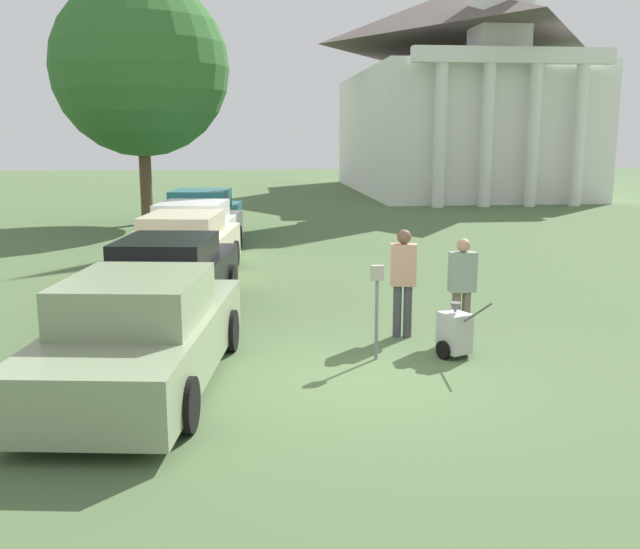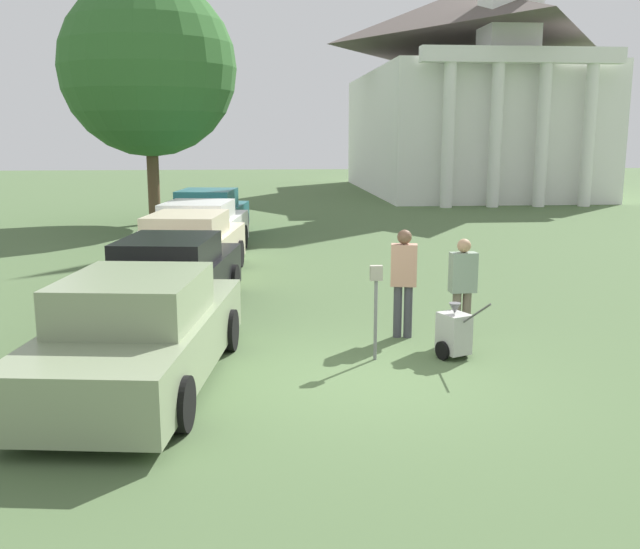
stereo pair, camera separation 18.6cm
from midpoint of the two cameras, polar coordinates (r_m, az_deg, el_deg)
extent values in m
plane|color=#4C663D|center=(9.96, 4.60, -8.24)|extent=(120.00, 120.00, 0.00)
cube|color=gray|center=(9.83, -13.60, -5.39)|extent=(2.55, 5.19, 0.76)
cube|color=gray|center=(9.48, -14.12, -1.83)|extent=(1.93, 2.30, 0.59)
cylinder|color=black|center=(11.58, -15.80, -4.18)|extent=(0.27, 0.66, 0.64)
cylinder|color=black|center=(11.13, -6.74, -4.45)|extent=(0.27, 0.66, 0.64)
cylinder|color=black|center=(8.85, -22.20, -9.35)|extent=(0.27, 0.66, 0.64)
cylinder|color=black|center=(8.26, -10.33, -10.16)|extent=(0.27, 0.66, 0.64)
cube|color=black|center=(13.26, -11.36, -0.81)|extent=(2.41, 5.05, 0.82)
cube|color=black|center=(12.96, -11.68, 1.84)|extent=(1.82, 2.23, 0.49)
cylinder|color=black|center=(14.96, -13.13, -0.51)|extent=(0.28, 0.73, 0.71)
cylinder|color=black|center=(14.58, -6.60, -0.59)|extent=(0.28, 0.73, 0.71)
cylinder|color=black|center=(12.17, -17.00, -3.36)|extent=(0.28, 0.73, 0.71)
cylinder|color=black|center=(11.70, -9.01, -3.57)|extent=(0.28, 0.73, 0.71)
cube|color=beige|center=(16.70, -10.07, 1.68)|extent=(2.48, 5.25, 0.83)
cube|color=beige|center=(16.41, -10.31, 3.90)|extent=(1.86, 2.32, 0.53)
cylinder|color=black|center=(18.45, -11.64, 1.68)|extent=(0.27, 0.70, 0.68)
cylinder|color=black|center=(18.09, -6.22, 1.66)|extent=(0.27, 0.70, 0.68)
cylinder|color=black|center=(15.49, -14.51, -0.23)|extent=(0.27, 0.70, 0.68)
cylinder|color=black|center=(15.05, -8.09, -0.30)|extent=(0.27, 0.70, 0.68)
cube|color=silver|center=(19.69, -9.32, 3.16)|extent=(2.59, 5.29, 0.85)
cube|color=silver|center=(19.41, -9.51, 5.03)|extent=(1.96, 2.34, 0.49)
cylinder|color=black|center=(21.45, -10.87, 3.03)|extent=(0.27, 0.71, 0.70)
cylinder|color=black|center=(21.09, -5.91, 3.04)|extent=(0.27, 0.71, 0.70)
cylinder|color=black|center=(18.45, -13.16, 1.64)|extent=(0.27, 0.71, 0.70)
cylinder|color=black|center=(18.02, -7.43, 1.62)|extent=(0.27, 0.71, 0.70)
cube|color=#23666B|center=(23.44, -8.65, 4.38)|extent=(2.56, 5.07, 0.78)
cube|color=#23666B|center=(23.18, -8.79, 6.00)|extent=(1.94, 2.25, 0.58)
cylinder|color=black|center=(25.12, -10.05, 4.27)|extent=(0.28, 0.75, 0.73)
cylinder|color=black|center=(24.77, -5.82, 4.28)|extent=(0.28, 0.75, 0.73)
cylinder|color=black|center=(22.22, -11.77, 3.32)|extent=(0.28, 0.75, 0.73)
cylinder|color=black|center=(21.83, -7.00, 3.34)|extent=(0.28, 0.75, 0.73)
cylinder|color=slate|center=(10.57, 4.97, -3.67)|extent=(0.05, 0.05, 1.21)
cube|color=gray|center=(10.41, 5.03, 0.12)|extent=(0.18, 0.09, 0.22)
cylinder|color=#3F3F47|center=(11.83, 7.50, -2.97)|extent=(0.14, 0.14, 0.87)
cylinder|color=#3F3F47|center=(11.82, 6.68, -2.95)|extent=(0.14, 0.14, 0.87)
cube|color=tan|center=(11.66, 7.18, 0.75)|extent=(0.46, 0.30, 0.69)
sphere|color=brown|center=(11.59, 7.24, 3.00)|extent=(0.24, 0.24, 0.24)
cylinder|color=#665B4C|center=(11.80, 12.07, -3.30)|extent=(0.14, 0.14, 0.81)
cylinder|color=#665B4C|center=(11.74, 11.30, -3.34)|extent=(0.14, 0.14, 0.81)
cube|color=gray|center=(11.61, 11.83, 0.17)|extent=(0.43, 0.25, 0.64)
sphere|color=tan|center=(11.54, 11.91, 2.27)|extent=(0.22, 0.22, 0.22)
cube|color=#B2B2AD|center=(10.88, 11.14, -4.61)|extent=(0.51, 0.55, 0.60)
cone|color=#59595B|center=(10.78, 11.22, -2.67)|extent=(0.18, 0.18, 0.16)
cylinder|color=#4C4C4C|center=(10.43, 12.88, -3.09)|extent=(0.27, 0.55, 0.43)
cylinder|color=black|center=(10.82, 10.24, -6.02)|extent=(0.16, 0.28, 0.28)
cylinder|color=black|center=(11.08, 11.93, -5.67)|extent=(0.16, 0.28, 0.28)
cube|color=white|center=(43.35, 11.32, 11.05)|extent=(10.98, 17.81, 6.78)
pyramid|color=#564C47|center=(43.84, 11.65, 19.49)|extent=(11.20, 18.17, 3.05)
cylinder|color=white|center=(33.31, 10.38, 10.83)|extent=(0.56, 0.56, 6.44)
cylinder|color=white|center=(33.95, 14.02, 10.68)|extent=(0.56, 0.56, 6.44)
cylinder|color=white|center=(34.72, 17.51, 10.50)|extent=(0.56, 0.56, 6.44)
cylinder|color=white|center=(35.61, 20.83, 10.30)|extent=(0.56, 0.56, 6.44)
cube|color=white|center=(34.50, 16.11, 16.53)|extent=(9.33, 0.70, 0.70)
cylinder|color=brown|center=(27.48, -12.98, 7.07)|extent=(0.44, 0.44, 2.97)
sphere|color=#33662D|center=(27.52, -13.37, 15.79)|extent=(6.36, 6.36, 6.36)
camera|label=1|loc=(0.09, -89.53, 0.09)|focal=40.00mm
camera|label=2|loc=(0.09, 90.47, -0.09)|focal=40.00mm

